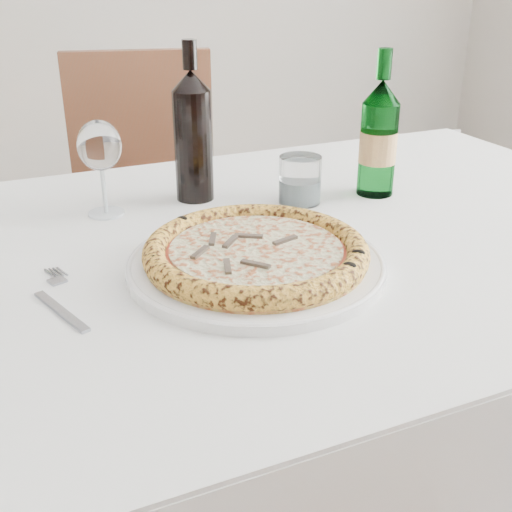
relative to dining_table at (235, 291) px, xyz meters
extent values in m
cube|color=brown|center=(0.00, 0.00, 0.06)|extent=(1.54, 0.97, 0.04)
cube|color=white|center=(0.00, 0.00, 0.08)|extent=(1.60, 1.03, 0.01)
cube|color=white|center=(0.00, 0.45, -0.03)|extent=(1.53, 0.01, 0.22)
cylinder|color=brown|center=(0.67, 0.36, -0.32)|extent=(0.06, 0.06, 0.71)
cube|color=brown|center=(-0.02, 0.73, -0.22)|extent=(0.45, 0.45, 0.04)
cube|color=brown|center=(0.01, 0.90, 0.03)|extent=(0.39, 0.10, 0.46)
cylinder|color=brown|center=(0.17, 0.87, -0.46)|extent=(0.04, 0.04, 0.43)
cylinder|color=brown|center=(0.12, 0.54, -0.46)|extent=(0.04, 0.04, 0.43)
cylinder|color=brown|center=(-0.16, 0.92, -0.46)|extent=(0.04, 0.04, 0.43)
cylinder|color=brown|center=(-0.21, 0.59, -0.46)|extent=(0.04, 0.04, 0.43)
cylinder|color=white|center=(0.00, -0.10, 0.09)|extent=(0.35, 0.35, 0.01)
torus|color=white|center=(0.00, -0.10, 0.09)|extent=(0.35, 0.35, 0.01)
cylinder|color=gold|center=(0.00, -0.10, 0.10)|extent=(0.30, 0.30, 0.01)
torus|color=gold|center=(0.00, -0.10, 0.11)|extent=(0.31, 0.31, 0.03)
cylinder|color=#B0431E|center=(0.00, -0.10, 0.11)|extent=(0.25, 0.25, 0.00)
cylinder|color=beige|center=(0.00, -0.10, 0.11)|extent=(0.24, 0.24, 0.00)
cube|color=brown|center=(0.03, -0.10, 0.12)|extent=(0.04, 0.01, 0.00)
cube|color=brown|center=(0.03, -0.06, 0.12)|extent=(0.03, 0.04, 0.00)
cube|color=brown|center=(-0.01, -0.03, 0.12)|extent=(0.02, 0.04, 0.00)
cube|color=brown|center=(-0.03, -0.08, 0.12)|extent=(0.04, 0.02, 0.00)
cube|color=brown|center=(-0.05, -0.12, 0.12)|extent=(0.04, 0.02, 0.00)
cube|color=brown|center=(-0.02, -0.17, 0.12)|extent=(0.02, 0.04, 0.00)
cube|color=brown|center=(0.03, -0.13, 0.12)|extent=(0.03, 0.04, 0.00)
cube|color=#8F94A1|center=(-0.26, -0.13, 0.08)|extent=(0.06, 0.12, 0.00)
cube|color=#8F94A1|center=(-0.26, -0.06, 0.08)|extent=(0.03, 0.03, 0.00)
cylinder|color=#8F94A1|center=(-0.27, -0.03, 0.08)|extent=(0.00, 0.03, 0.00)
cylinder|color=#8F94A1|center=(-0.26, -0.03, 0.08)|extent=(0.00, 0.03, 0.00)
cylinder|color=#8F94A1|center=(-0.26, -0.03, 0.08)|extent=(0.00, 0.03, 0.00)
cylinder|color=#8F94A1|center=(-0.25, -0.03, 0.08)|extent=(0.00, 0.03, 0.00)
cylinder|color=silver|center=(-0.17, 0.18, 0.08)|extent=(0.06, 0.06, 0.00)
cylinder|color=silver|center=(-0.17, 0.18, 0.13)|extent=(0.01, 0.01, 0.08)
ellipsoid|color=silver|center=(-0.17, 0.18, 0.20)|extent=(0.07, 0.07, 0.08)
cylinder|color=silver|center=(0.16, 0.13, 0.12)|extent=(0.07, 0.07, 0.08)
cylinder|color=#AEC7D1|center=(0.16, 0.13, 0.10)|extent=(0.07, 0.07, 0.04)
cylinder|color=#37904D|center=(0.31, 0.13, 0.16)|extent=(0.06, 0.06, 0.16)
cone|color=#37904D|center=(0.31, 0.13, 0.27)|extent=(0.06, 0.06, 0.04)
cylinder|color=#37904D|center=(0.31, 0.13, 0.31)|extent=(0.02, 0.02, 0.05)
cylinder|color=#D8C367|center=(0.31, 0.13, 0.17)|extent=(0.07, 0.07, 0.06)
cylinder|color=black|center=(-0.01, 0.21, 0.18)|extent=(0.07, 0.07, 0.19)
cone|color=black|center=(-0.01, 0.21, 0.29)|extent=(0.07, 0.07, 0.03)
cylinder|color=black|center=(-0.01, 0.21, 0.33)|extent=(0.02, 0.02, 0.05)
camera|label=1|loc=(-0.26, -0.85, 0.47)|focal=45.00mm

